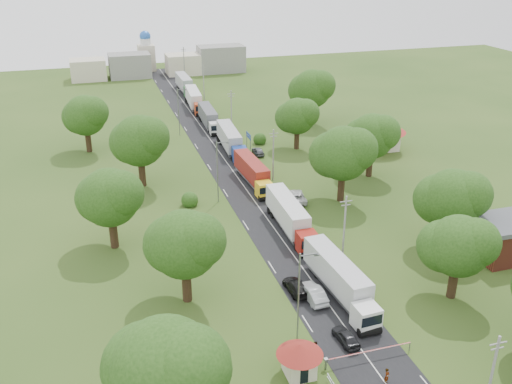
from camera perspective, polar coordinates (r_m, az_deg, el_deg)
name	(u,v)px	position (r m, az deg, el deg)	size (l,w,h in m)	color
ground	(283,241)	(77.72, 2.74, -4.93)	(260.00, 260.00, 0.00)	#2C4818
road	(244,186)	(94.90, -1.25, 0.62)	(8.00, 200.00, 0.04)	black
boom_barrier	(356,355)	(57.72, 9.98, -15.73)	(9.22, 0.35, 1.18)	slate
guard_booth	(300,356)	(54.95, 4.39, -16.02)	(4.40, 4.40, 3.45)	beige
info_sign	(248,139)	(108.68, -0.76, 5.36)	(0.12, 3.10, 4.10)	slate
pole_0	(491,379)	(52.30, 22.43, -16.94)	(1.60, 0.24, 9.00)	gray
pole_1	(344,228)	(71.77, 8.83, -3.55)	(1.60, 0.24, 9.00)	gray
pole_2	(273,154)	(95.58, 1.74, 3.80)	(1.60, 0.24, 9.00)	gray
pole_3	(231,111)	(121.19, -2.48, 8.12)	(1.60, 0.24, 9.00)	gray
pole_4	(204,82)	(147.67, -5.26, 10.89)	(1.60, 0.24, 9.00)	gray
pole_5	(184,62)	(174.63, -7.21, 12.80)	(1.60, 0.24, 9.00)	gray
lamp_0	(300,293)	(57.21, 4.45, -9.99)	(2.03, 0.22, 10.00)	slate
lamp_1	(218,169)	(87.11, -3.79, 2.34)	(2.03, 0.22, 10.00)	slate
lamp_2	(179,110)	(119.80, -7.69, 8.18)	(2.03, 0.22, 10.00)	slate
tree_2	(458,245)	(66.84, 19.53, -5.06)	(8.00, 8.00, 10.10)	#382616
tree_3	(452,198)	(77.06, 19.02, -0.57)	(8.80, 8.80, 11.07)	#382616
tree_4	(343,153)	(87.74, 8.67, 3.88)	(9.60, 9.60, 12.05)	#382616
tree_5	(371,136)	(98.59, 11.47, 5.52)	(8.80, 8.80, 11.07)	#382616
tree_6	(297,116)	(110.72, 4.13, 7.60)	(8.00, 8.00, 10.10)	#382616
tree_7	(312,89)	(127.13, 5.58, 10.25)	(9.60, 9.60, 12.05)	#382616
tree_9	(165,369)	(45.29, -9.08, -17.09)	(9.60, 9.60, 12.05)	#382616
tree_10	(184,244)	(62.59, -7.21, -5.14)	(8.80, 8.80, 11.07)	#382616
tree_11	(109,197)	(75.53, -14.46, -0.49)	(8.80, 8.80, 11.07)	#382616
tree_12	(139,140)	(94.30, -11.61, 5.07)	(9.60, 9.60, 12.05)	#382616
tree_13	(85,115)	(113.35, -16.72, 7.37)	(8.80, 8.80, 11.07)	#382616
house_brick	(507,238)	(79.62, 23.82, -4.22)	(8.60, 6.60, 5.20)	maroon
house_cream	(379,132)	(113.25, 12.17, 5.93)	(10.08, 10.08, 5.80)	beige
distant_town	(166,64)	(178.99, -9.03, 12.57)	(52.00, 8.00, 8.00)	gray
church	(146,53)	(185.91, -10.91, 13.45)	(5.00, 5.00, 12.30)	beige
truck_0	(340,279)	(65.94, 8.42, -8.62)	(3.35, 15.27, 4.22)	silver
truck_1	(290,216)	(79.44, 3.39, -2.44)	(2.97, 15.43, 4.27)	maroon
truck_2	(253,172)	(94.81, -0.29, 1.98)	(3.03, 14.39, 3.98)	yellow
truck_3	(230,140)	(110.29, -2.57, 5.23)	(3.36, 15.61, 4.31)	navy
truck_4	(209,117)	(125.88, -4.74, 7.45)	(2.91, 14.46, 4.00)	white
truck_5	(194,99)	(140.77, -6.18, 9.21)	(3.48, 15.52, 4.29)	#B53C1B
truck_6	(185,84)	(157.24, -7.15, 10.68)	(2.69, 15.14, 4.20)	#26672E
car_lane_front	(346,337)	(60.10, 8.98, -14.11)	(1.57, 3.90, 1.33)	black
car_lane_mid	(313,293)	(65.76, 5.72, -10.03)	(1.75, 5.02, 1.65)	#ACAFB5
car_lane_rear	(296,287)	(66.92, 4.02, -9.44)	(1.96, 4.81, 1.40)	black
car_verge_near	(296,196)	(89.25, 4.02, -0.44)	(2.61, 5.65, 1.57)	silver
car_verge_far	(258,151)	(108.78, 0.21, 4.11)	(1.68, 4.18, 1.42)	#505357
pedestrian_near	(387,377)	(56.00, 12.95, -17.55)	(0.61, 0.40, 1.68)	gray
pedestrian_booth	(316,350)	(57.81, 5.98, -15.42)	(0.84, 0.66, 1.73)	gray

